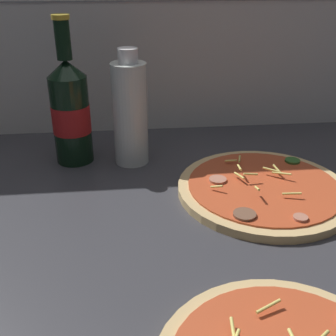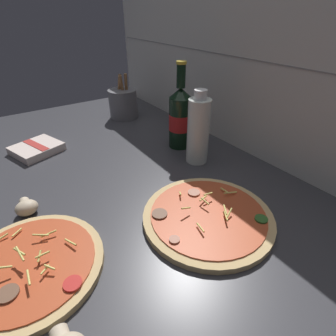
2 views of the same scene
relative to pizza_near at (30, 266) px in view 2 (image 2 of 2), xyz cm
name	(u,v)px [view 2 (image 2 of 2)]	position (x,y,z in cm)	size (l,w,h in cm)	color
counter_slab	(118,205)	(-8.70, 21.11, -2.05)	(160.00, 90.00, 2.50)	#38383D
tile_backsplash	(262,61)	(-8.70, 66.61, 26.70)	(160.00, 1.13, 60.00)	silver
pizza_near	(30,266)	(0.00, 0.00, 0.00)	(25.80, 25.80, 4.68)	tan
pizza_far	(208,216)	(8.22, 34.71, 0.03)	(28.42, 28.42, 3.93)	tan
beer_bottle	(180,117)	(-24.10, 51.13, 9.21)	(7.10, 7.10, 26.82)	black
oil_bottle	(198,130)	(-13.18, 49.43, 9.06)	(6.40, 6.40, 21.43)	silver
mushroom_left	(26,207)	(-16.46, 2.60, 0.89)	(5.06, 4.82, 3.37)	beige
utensil_crock	(123,103)	(-58.81, 47.95, 5.14)	(11.47, 11.47, 17.81)	slate
dish_towel	(37,149)	(-46.48, 10.77, 0.42)	(15.82, 16.50, 2.56)	beige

